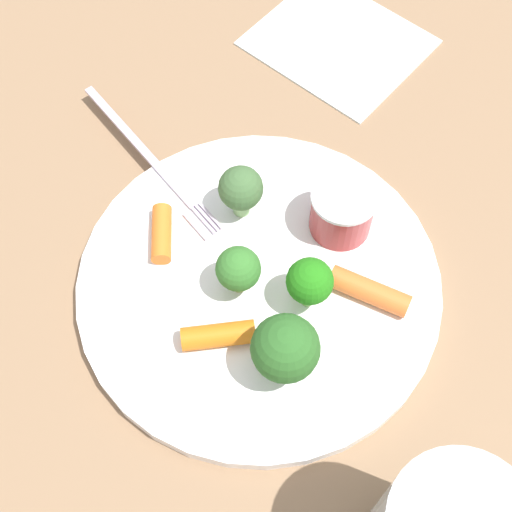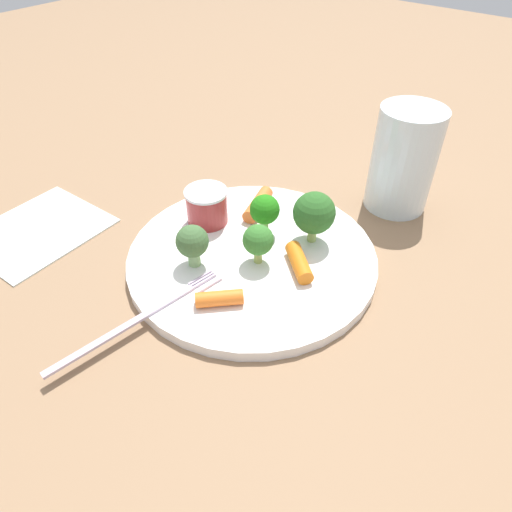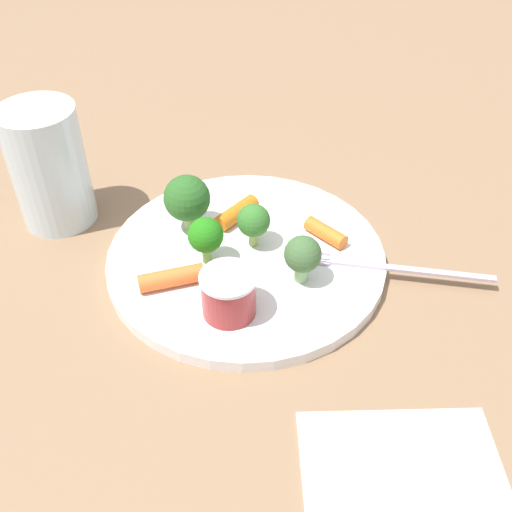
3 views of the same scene
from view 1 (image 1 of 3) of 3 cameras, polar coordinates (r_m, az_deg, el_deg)
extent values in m
plane|color=#8B6A4C|center=(0.53, 0.23, -2.52)|extent=(2.40, 2.40, 0.00)
cylinder|color=white|center=(0.53, 0.23, -2.24)|extent=(0.26, 0.26, 0.01)
cylinder|color=maroon|center=(0.53, 6.67, 3.42)|extent=(0.05, 0.05, 0.04)
cylinder|color=silver|center=(0.52, 6.90, 4.61)|extent=(0.05, 0.05, 0.00)
cylinder|color=#99B258|center=(0.51, -1.34, -2.04)|extent=(0.01, 0.01, 0.02)
sphere|color=#35732B|center=(0.50, -1.39, -1.00)|extent=(0.03, 0.03, 0.03)
cylinder|color=#86BE5B|center=(0.51, 4.04, -3.06)|extent=(0.01, 0.01, 0.02)
sphere|color=#237A16|center=(0.49, 4.19, -1.97)|extent=(0.03, 0.03, 0.03)
cylinder|color=#96B560|center=(0.49, 2.18, -8.30)|extent=(0.01, 0.01, 0.02)
sphere|color=#2C6025|center=(0.46, 2.29, -7.16)|extent=(0.04, 0.04, 0.04)
cylinder|color=#88B674|center=(0.55, -1.15, 4.05)|extent=(0.01, 0.01, 0.02)
sphere|color=#406437|center=(0.53, -1.19, 5.29)|extent=(0.03, 0.03, 0.03)
cylinder|color=orange|center=(0.54, -7.33, 1.73)|extent=(0.04, 0.04, 0.01)
cylinder|color=orange|center=(0.52, 8.77, -2.71)|extent=(0.06, 0.03, 0.02)
cylinder|color=orange|center=(0.50, -2.95, -6.16)|extent=(0.04, 0.05, 0.02)
cube|color=#BEACC3|center=(0.59, -9.09, 8.48)|extent=(0.15, 0.03, 0.00)
cube|color=#BEACC3|center=(0.55, -3.55, 3.12)|extent=(0.03, 0.01, 0.00)
cube|color=#BEACC3|center=(0.55, -3.83, 2.94)|extent=(0.03, 0.01, 0.00)
cube|color=#BEACC3|center=(0.55, -4.12, 2.75)|extent=(0.03, 0.01, 0.00)
cube|color=#BEACC3|center=(0.55, -4.40, 2.56)|extent=(0.03, 0.01, 0.00)
cube|color=white|center=(0.68, 6.40, 16.18)|extent=(0.14, 0.13, 0.00)
camera|label=2|loc=(0.47, -54.66, 18.96)|focal=32.43mm
camera|label=3|loc=(0.63, 38.69, 44.66)|focal=42.54mm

